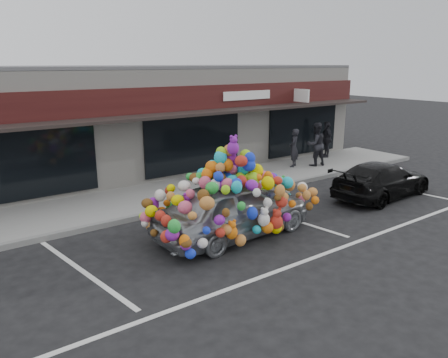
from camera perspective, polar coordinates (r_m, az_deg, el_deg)
ground at (r=11.36m, az=-2.01°, el=-8.05°), size 90.00×90.00×0.00m
shop_building at (r=18.23m, az=-17.19°, el=7.15°), size 24.00×7.20×4.31m
sidewalk at (r=14.62m, az=-10.82°, el=-2.66°), size 26.00×3.00×0.15m
kerb at (r=13.34m, az=-8.04°, el=-4.27°), size 26.00×0.18×0.16m
parking_stripe_left at (r=10.27m, az=-17.94°, el=-11.40°), size 0.73×4.37×0.01m
parking_stripe_mid at (r=13.15m, az=7.70°, el=-4.88°), size 0.73×4.37×0.01m
parking_stripe_right at (r=17.18m, az=20.91°, el=-1.00°), size 0.73×4.37×0.01m
lane_line at (r=11.02m, az=13.69°, el=-9.21°), size 14.00×0.12×0.01m
toy_car at (r=11.37m, az=1.23°, el=-3.04°), size 3.17×4.77×2.73m
black_sedan at (r=15.69m, az=19.92°, el=-0.10°), size 1.92×4.24×1.20m
pedestrian_a at (r=18.66m, az=9.11°, el=4.03°), size 0.70×0.65×1.61m
pedestrian_b at (r=19.01m, az=11.87°, el=4.46°), size 1.01×0.85×1.85m
pedestrian_c at (r=20.91m, az=13.23°, el=5.08°), size 1.06×0.79×1.66m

